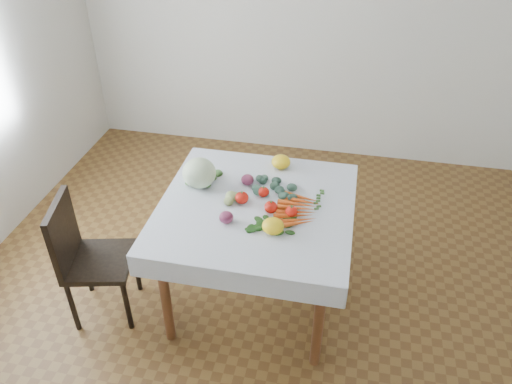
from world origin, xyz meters
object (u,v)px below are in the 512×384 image
(chair, at_px, (84,252))
(carrot_bunch, at_px, (297,210))
(table, at_px, (256,219))
(cabbage, at_px, (199,173))
(heirloom_back, at_px, (281,162))

(chair, distance_m, carrot_bunch, 1.29)
(table, relative_size, chair, 1.18)
(chair, bearing_deg, carrot_bunch, 13.49)
(cabbage, bearing_deg, chair, -143.76)
(table, height_order, carrot_bunch, carrot_bunch)
(chair, bearing_deg, heirloom_back, 35.30)
(table, distance_m, carrot_bunch, 0.27)
(chair, xyz_separation_m, cabbage, (0.60, 0.44, 0.36))
(heirloom_back, bearing_deg, table, -99.79)
(chair, distance_m, heirloom_back, 1.33)
(cabbage, bearing_deg, table, -18.48)
(chair, xyz_separation_m, heirloom_back, (1.06, 0.75, 0.32))
(cabbage, xyz_separation_m, heirloom_back, (0.45, 0.31, -0.05))
(cabbage, relative_size, carrot_bunch, 0.58)
(table, relative_size, cabbage, 4.90)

